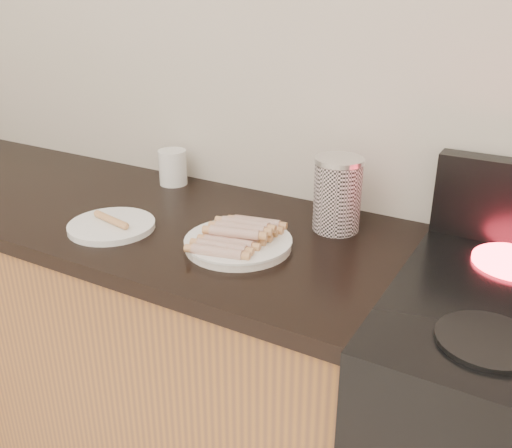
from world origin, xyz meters
The scene contains 10 objects.
wall_back centered at (0.00, 2.00, 1.30)m, with size 4.00×0.04×2.60m, color silver.
cabinet_base centered at (-0.70, 1.69, 0.43)m, with size 2.20×0.59×0.86m, color #915B26.
counter_slab centered at (-0.70, 1.69, 0.88)m, with size 2.20×0.62×0.04m, color black.
burner_near_left centered at (0.61, 1.51, 0.92)m, with size 0.18×0.18×0.01m, color black.
main_plate centered at (0.02, 1.63, 0.91)m, with size 0.25×0.25×0.02m, color white.
side_plate centered at (-0.32, 1.56, 0.91)m, with size 0.22×0.22×0.02m, color white.
hotdog_pile centered at (0.02, 1.63, 0.94)m, with size 0.12×0.24×0.05m.
plain_sausages centered at (-0.32, 1.56, 0.93)m, with size 0.12×0.04×0.02m.
canister centered at (0.18, 1.85, 1.00)m, with size 0.12×0.12×0.19m.
mug centered at (-0.39, 1.92, 0.95)m, with size 0.09×0.09×0.11m, color white.
Camera 1 is at (0.67, 0.59, 1.50)m, focal length 40.00 mm.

